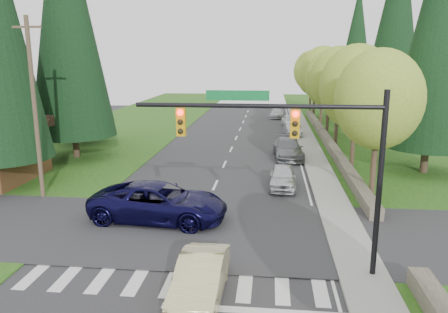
% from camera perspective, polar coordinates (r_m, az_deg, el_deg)
% --- Properties ---
extents(grass_east, '(14.00, 110.00, 0.06)m').
position_cam_1_polar(grass_east, '(33.03, 22.92, -1.88)').
color(grass_east, '#174C14').
rests_on(grass_east, ground).
extents(grass_west, '(14.00, 110.00, 0.06)m').
position_cam_1_polar(grass_west, '(35.57, -21.43, -0.75)').
color(grass_west, '#174C14').
rests_on(grass_west, ground).
extents(cross_street, '(120.00, 8.00, 0.10)m').
position_cam_1_polar(cross_street, '(20.47, -3.84, -9.72)').
color(cross_street, '#28282B').
rests_on(cross_street, ground).
extents(sidewalk_east, '(1.80, 80.00, 0.13)m').
position_cam_1_polar(sidewalk_east, '(33.71, 11.99, -0.79)').
color(sidewalk_east, gray).
rests_on(sidewalk_east, ground).
extents(curb_east, '(0.20, 80.00, 0.13)m').
position_cam_1_polar(curb_east, '(33.63, 10.55, -0.76)').
color(curb_east, gray).
rests_on(curb_east, ground).
extents(stone_wall_north, '(0.70, 40.00, 0.70)m').
position_cam_1_polar(stone_wall_north, '(41.62, 13.27, 2.12)').
color(stone_wall_north, '#4C4438').
rests_on(stone_wall_north, ground).
extents(traffic_signal, '(8.70, 0.37, 6.80)m').
position_cam_1_polar(traffic_signal, '(15.41, 9.80, 1.96)').
color(traffic_signal, black).
rests_on(traffic_signal, ground).
extents(utility_pole, '(1.60, 0.24, 10.00)m').
position_cam_1_polar(utility_pole, '(26.15, -23.50, 5.85)').
color(utility_pole, '#473828').
rests_on(utility_pole, ground).
extents(decid_tree_0, '(4.80, 4.80, 8.37)m').
position_cam_1_polar(decid_tree_0, '(25.39, 19.56, 7.03)').
color(decid_tree_0, '#38281C').
rests_on(decid_tree_0, ground).
extents(decid_tree_1, '(5.20, 5.20, 8.80)m').
position_cam_1_polar(decid_tree_1, '(32.23, 16.94, 8.65)').
color(decid_tree_1, '#38281C').
rests_on(decid_tree_1, ground).
extents(decid_tree_2, '(5.00, 5.00, 8.82)m').
position_cam_1_polar(decid_tree_2, '(39.08, 14.78, 9.61)').
color(decid_tree_2, '#38281C').
rests_on(decid_tree_2, ground).
extents(decid_tree_3, '(5.00, 5.00, 8.55)m').
position_cam_1_polar(decid_tree_3, '(46.03, 13.61, 9.77)').
color(decid_tree_3, '#38281C').
rests_on(decid_tree_3, ground).
extents(decid_tree_4, '(5.40, 5.40, 9.18)m').
position_cam_1_polar(decid_tree_4, '(52.97, 12.79, 10.60)').
color(decid_tree_4, '#38281C').
rests_on(decid_tree_4, ground).
extents(decid_tree_5, '(4.80, 4.80, 8.30)m').
position_cam_1_polar(decid_tree_5, '(59.93, 11.82, 10.36)').
color(decid_tree_5, '#38281C').
rests_on(decid_tree_5, ground).
extents(decid_tree_6, '(5.20, 5.20, 8.86)m').
position_cam_1_polar(decid_tree_6, '(66.89, 11.34, 10.90)').
color(decid_tree_6, '#38281C').
rests_on(decid_tree_6, ground).
extents(conifer_w_c, '(6.46, 6.46, 20.80)m').
position_cam_1_polar(conifer_w_c, '(36.21, -19.97, 17.57)').
color(conifer_w_c, '#38281C').
rests_on(conifer_w_c, ground).
extents(conifer_w_e, '(5.78, 5.78, 18.80)m').
position_cam_1_polar(conifer_w_e, '(42.40, -18.76, 15.50)').
color(conifer_w_e, '#38281C').
rests_on(conifer_w_e, ground).
extents(conifer_e_a, '(5.44, 5.44, 17.80)m').
position_cam_1_polar(conifer_e_a, '(32.46, 26.21, 15.01)').
color(conifer_e_a, '#38281C').
rests_on(conifer_e_a, ground).
extents(conifer_e_b, '(6.12, 6.12, 19.80)m').
position_cam_1_polar(conifer_e_b, '(46.20, 21.55, 15.64)').
color(conifer_e_b, '#38281C').
rests_on(conifer_e_b, ground).
extents(conifer_e_c, '(5.10, 5.10, 16.80)m').
position_cam_1_polar(conifer_e_c, '(59.58, 16.91, 13.69)').
color(conifer_e_c, '#38281C').
rests_on(conifer_e_c, ground).
extents(sedan_champagne, '(1.58, 4.34, 1.42)m').
position_cam_1_polar(sedan_champagne, '(15.01, -3.10, -15.56)').
color(sedan_champagne, beige).
rests_on(sedan_champagne, ground).
extents(suv_navy, '(6.90, 3.63, 1.85)m').
position_cam_1_polar(suv_navy, '(21.64, -8.46, -5.94)').
color(suv_navy, black).
rests_on(suv_navy, ground).
extents(parked_car_a, '(1.74, 4.07, 1.37)m').
position_cam_1_polar(parked_car_a, '(27.02, 7.70, -2.65)').
color(parked_car_a, silver).
rests_on(parked_car_a, ground).
extents(parked_car_b, '(2.51, 5.46, 1.55)m').
position_cam_1_polar(parked_car_b, '(34.95, 8.35, 1.03)').
color(parked_car_b, slate).
rests_on(parked_car_b, ground).
extents(parked_car_c, '(1.86, 4.22, 1.35)m').
position_cam_1_polar(parked_car_c, '(45.08, 8.92, 3.53)').
color(parked_car_c, '#A5A6AA').
rests_on(parked_car_c, ground).
extents(parked_car_d, '(2.06, 4.29, 1.41)m').
position_cam_1_polar(parked_car_d, '(50.83, 8.62, 4.62)').
color(parked_car_d, silver).
rests_on(parked_car_d, ground).
extents(parked_car_e, '(2.06, 4.33, 1.22)m').
position_cam_1_polar(parked_car_e, '(58.36, 6.94, 5.62)').
color(parked_car_e, '#AEAEB3').
rests_on(parked_car_e, ground).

